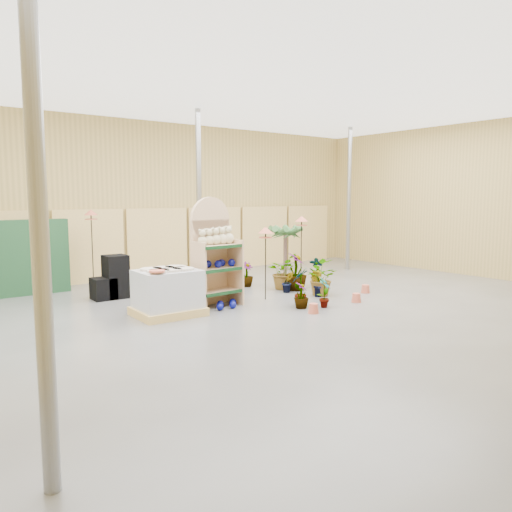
{
  "coord_description": "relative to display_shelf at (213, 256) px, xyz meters",
  "views": [
    {
      "loc": [
        -6.45,
        -7.49,
        2.36
      ],
      "look_at": [
        0.3,
        1.5,
        1.0
      ],
      "focal_mm": 35.0,
      "sensor_mm": 36.0,
      "label": 1
    }
  ],
  "objects": [
    {
      "name": "room",
      "position": [
        0.79,
        -0.68,
        1.15
      ],
      "size": [
        15.2,
        12.1,
        4.7
      ],
      "color": "#545454",
      "rests_on": "ground"
    },
    {
      "name": "display_shelf",
      "position": [
        0.0,
        0.0,
        0.0
      ],
      "size": [
        1.01,
        0.68,
        2.34
      ],
      "rotation": [
        0.0,
        0.0,
        0.07
      ],
      "color": "tan",
      "rests_on": "ground"
    },
    {
      "name": "teddy_bears",
      "position": [
        0.04,
        -0.11,
        0.41
      ],
      "size": [
        0.87,
        0.24,
        0.38
      ],
      "color": "beige",
      "rests_on": "display_shelf"
    },
    {
      "name": "gazing_balls_shelf",
      "position": [
        -0.0,
        -0.14,
        -0.15
      ],
      "size": [
        0.86,
        0.29,
        0.16
      ],
      "color": "navy",
      "rests_on": "display_shelf"
    },
    {
      "name": "gazing_balls_floor",
      "position": [
        0.04,
        -0.44,
        -0.99
      ],
      "size": [
        0.63,
        0.39,
        0.15
      ],
      "color": "navy",
      "rests_on": "ground"
    },
    {
      "name": "pallet_stack",
      "position": [
        -1.24,
        -0.28,
        -0.61
      ],
      "size": [
        1.3,
        1.09,
        0.95
      ],
      "rotation": [
        0.0,
        0.0,
        -0.02
      ],
      "color": "tan",
      "rests_on": "ground"
    },
    {
      "name": "charcoal_planters",
      "position": [
        -1.51,
        1.99,
        -0.65
      ],
      "size": [
        0.8,
        0.5,
        1.0
      ],
      "color": "black",
      "rests_on": "ground"
    },
    {
      "name": "trellis_stock",
      "position": [
        -3.01,
        3.61,
        -0.17
      ],
      "size": [
        2.0,
        0.3,
        1.8
      ],
      "primitive_type": "cube",
      "color": "#194023",
      "rests_on": "ground"
    },
    {
      "name": "offer_sign",
      "position": [
        0.89,
        1.39,
        0.5
      ],
      "size": [
        0.5,
        0.08,
        2.2
      ],
      "color": "gray",
      "rests_on": "ground"
    },
    {
      "name": "bird_table_front",
      "position": [
        1.25,
        -0.24,
        0.47
      ],
      "size": [
        0.34,
        0.34,
        1.66
      ],
      "color": "black",
      "rests_on": "ground"
    },
    {
      "name": "bird_table_right",
      "position": [
        2.96,
        0.45,
        0.65
      ],
      "size": [
        0.34,
        0.34,
        1.85
      ],
      "color": "black",
      "rests_on": "ground"
    },
    {
      "name": "bird_table_back",
      "position": [
        -1.49,
        3.31,
        0.81
      ],
      "size": [
        0.34,
        0.34,
        2.02
      ],
      "color": "black",
      "rests_on": "ground"
    },
    {
      "name": "palm",
      "position": [
        2.86,
        0.98,
        0.36
      ],
      "size": [
        0.7,
        0.7,
        1.68
      ],
      "color": "brown",
      "rests_on": "ground"
    },
    {
      "name": "potted_plant_0",
      "position": [
        1.5,
        -1.15,
        -0.65
      ],
      "size": [
        0.52,
        0.44,
        0.84
      ],
      "primitive_type": "imported",
      "rotation": [
        0.0,
        0.0,
        3.53
      ],
      "color": "#305C2A",
      "rests_on": "ground"
    },
    {
      "name": "potted_plant_2",
      "position": [
        2.55,
        -0.65,
        -0.64
      ],
      "size": [
        0.8,
        0.88,
        0.85
      ],
      "primitive_type": "imported",
      "rotation": [
        0.0,
        0.0,
        1.37
      ],
      "color": "#305C2A",
      "rests_on": "ground"
    },
    {
      "name": "potted_plant_3",
      "position": [
        2.55,
        0.18,
        -0.6
      ],
      "size": [
        0.74,
        0.74,
        0.94
      ],
      "primitive_type": "imported",
      "rotation": [
        0.0,
        0.0,
        0.95
      ],
      "color": "#305C2A",
      "rests_on": "ground"
    },
    {
      "name": "potted_plant_4",
      "position": [
        3.43,
        0.37,
        -0.69
      ],
      "size": [
        0.47,
        0.48,
        0.76
      ],
      "primitive_type": "imported",
      "rotation": [
        0.0,
        0.0,
        2.3
      ],
      "color": "#305C2A",
      "rests_on": "ground"
    },
    {
      "name": "potted_plant_5",
      "position": [
        2.19,
        0.08,
        -0.8
      ],
      "size": [
        0.36,
        0.33,
        0.53
      ],
      "primitive_type": "imported",
      "rotation": [
        0.0,
        0.0,
        5.86
      ],
      "color": "#305C2A",
      "rests_on": "ground"
    },
    {
      "name": "potted_plant_6",
      "position": [
        2.39,
        0.53,
        -0.63
      ],
      "size": [
        1.05,
        1.04,
        0.88
      ],
      "primitive_type": "imported",
      "rotation": [
        0.0,
        0.0,
        0.72
      ],
      "color": "#305C2A",
      "rests_on": "ground"
    },
    {
      "name": "potted_plant_7",
      "position": [
        1.3,
        -1.41,
        -0.79
      ],
      "size": [
        0.43,
        0.43,
        0.55
      ],
      "primitive_type": "imported",
      "rotation": [
        0.0,
        0.0,
        0.86
      ],
      "color": "#305C2A",
      "rests_on": "ground"
    },
    {
      "name": "potted_plant_8",
      "position": [
        1.73,
        -1.65,
        -0.74
      ],
      "size": [
        0.42,
        0.37,
        0.66
      ],
      "primitive_type": "imported",
      "rotation": [
        0.0,
        0.0,
        0.48
      ],
      "color": "#305C2A",
      "rests_on": "ground"
    },
    {
      "name": "potted_plant_9",
      "position": [
        2.44,
        -0.7,
        -0.76
      ],
      "size": [
        0.37,
        0.41,
        0.61
      ],
      "primitive_type": "imported",
      "rotation": [
        0.0,
        0.0,
        1.94
      ],
      "color": "#305C2A",
      "rests_on": "ground"
    },
    {
      "name": "potted_plant_11",
      "position": [
        1.85,
        1.34,
        -0.74
      ],
      "size": [
        0.4,
        0.4,
        0.65
      ],
      "primitive_type": "imported",
      "rotation": [
        0.0,
        0.0,
        0.11
      ],
      "color": "#305C2A",
      "rests_on": "ground"
    }
  ]
}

